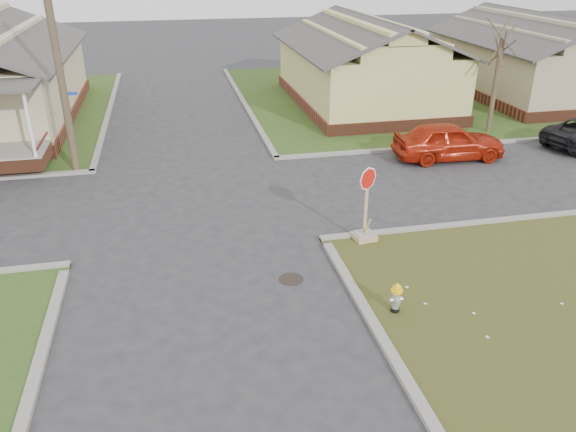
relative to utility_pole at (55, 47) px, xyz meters
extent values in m
plane|color=#2C2C2E|center=(4.20, -8.90, -4.66)|extent=(120.00, 120.00, 0.00)
cube|color=#2B4D1B|center=(26.20, 9.10, -4.64)|extent=(37.00, 19.00, 0.05)
cylinder|color=black|center=(6.40, -9.40, -4.66)|extent=(0.64, 0.64, 0.01)
cube|color=brown|center=(14.20, 7.60, -4.36)|extent=(7.20, 11.20, 0.60)
cube|color=#D1CB7B|center=(14.20, 7.60, -2.76)|extent=(7.00, 11.00, 2.60)
cube|color=brown|center=(24.20, 7.60, -4.36)|extent=(7.20, 11.20, 0.60)
cube|color=tan|center=(24.20, 7.60, -2.76)|extent=(7.00, 11.00, 2.60)
cylinder|color=#493C2A|center=(0.00, 0.00, -0.16)|extent=(0.28, 0.28, 9.00)
cylinder|color=#493C2A|center=(18.20, 1.30, -2.51)|extent=(0.22, 0.22, 4.20)
cylinder|color=black|center=(8.47, -11.37, -4.56)|extent=(0.21, 0.21, 0.09)
cylinder|color=silver|center=(8.47, -11.37, -4.30)|extent=(0.18, 0.18, 0.43)
sphere|color=silver|center=(8.47, -11.37, -4.09)|extent=(0.18, 0.18, 0.18)
cylinder|color=yellow|center=(8.47, -11.37, -4.05)|extent=(0.28, 0.28, 0.06)
cylinder|color=yellow|center=(8.47, -11.37, -3.98)|extent=(0.21, 0.21, 0.09)
sphere|color=yellow|center=(8.47, -11.37, -3.93)|extent=(0.14, 0.14, 0.14)
cube|color=tan|center=(8.96, -7.73, -4.54)|extent=(0.62, 0.62, 0.15)
cube|color=gray|center=(8.96, -7.73, -4.44)|extent=(0.50, 0.50, 0.04)
cube|color=tan|center=(8.96, -7.73, -3.46)|extent=(0.09, 0.05, 2.11)
cylinder|color=red|center=(8.96, -7.77, -2.70)|extent=(0.56, 0.25, 0.60)
cylinder|color=white|center=(8.96, -7.76, -2.70)|extent=(0.64, 0.28, 0.68)
imported|color=#AB200C|center=(14.62, -1.68, -3.91)|extent=(4.50, 1.99, 1.51)
camera|label=1|loc=(3.70, -21.55, 3.10)|focal=35.00mm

